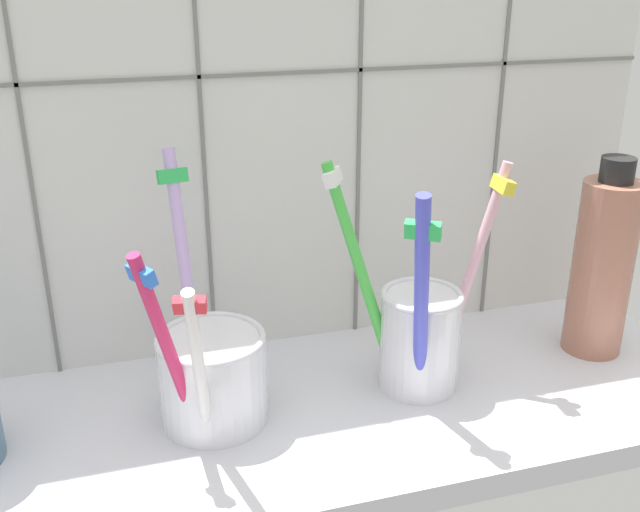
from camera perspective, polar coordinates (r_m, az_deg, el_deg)
counter_slab at (r=57.73cm, az=0.19°, el=-12.24°), size 64.00×22.00×2.00cm
tile_wall_back at (r=60.20cm, az=-3.15°, el=11.51°), size 64.00×2.20×45.00cm
toothbrush_cup_left at (r=54.09cm, az=-8.46°, el=-8.75°), size 9.27×15.35×18.85cm
toothbrush_cup_right at (r=57.51cm, az=7.64°, el=-5.66°), size 13.70×10.33×17.89cm
soap_bottle at (r=65.59cm, az=20.94°, el=-0.65°), size 4.92×4.92×16.95cm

